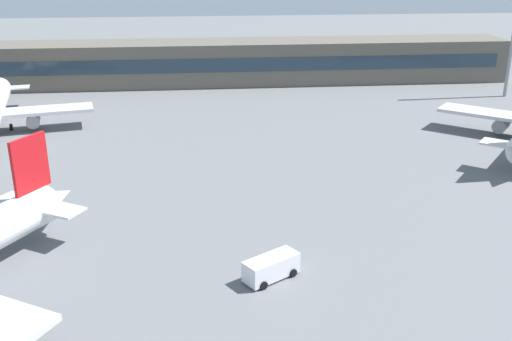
# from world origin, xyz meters

# --- Properties ---
(ground_plane) EXTENTS (400.00, 400.00, 0.00)m
(ground_plane) POSITION_xyz_m (0.00, 40.00, 0.00)
(ground_plane) COLOR slate
(terminal_building) EXTENTS (118.39, 12.13, 9.00)m
(terminal_building) POSITION_xyz_m (0.00, 103.06, 4.50)
(terminal_building) COLOR #5B564C
(terminal_building) RESTS_ON ground_plane
(service_van_white) EXTENTS (5.46, 4.48, 2.08)m
(service_van_white) POSITION_xyz_m (-2.44, 20.54, 1.11)
(service_van_white) COLOR white
(service_van_white) RESTS_ON ground_plane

